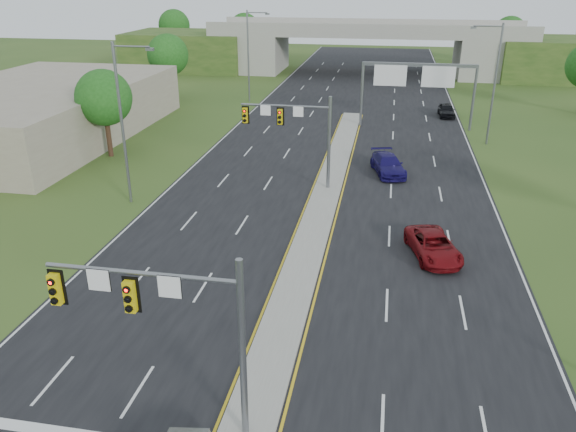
% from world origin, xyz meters
% --- Properties ---
extents(road, '(24.00, 160.00, 0.02)m').
position_xyz_m(road, '(0.00, 35.00, 0.01)').
color(road, black).
rests_on(road, ground).
extents(median, '(2.00, 54.00, 0.16)m').
position_xyz_m(median, '(0.00, 23.00, 0.10)').
color(median, gray).
rests_on(median, road).
extents(lane_markings, '(23.72, 160.00, 0.01)m').
position_xyz_m(lane_markings, '(-0.60, 28.91, 0.02)').
color(lane_markings, gold).
rests_on(lane_markings, road).
extents(signal_mast_near, '(6.62, 0.60, 7.00)m').
position_xyz_m(signal_mast_near, '(-2.26, -0.07, 4.73)').
color(signal_mast_near, slate).
rests_on(signal_mast_near, ground).
extents(signal_mast_far, '(6.62, 0.60, 7.00)m').
position_xyz_m(signal_mast_far, '(-2.26, 24.93, 4.73)').
color(signal_mast_far, slate).
rests_on(signal_mast_far, ground).
extents(sign_gantry, '(11.58, 0.44, 6.67)m').
position_xyz_m(sign_gantry, '(6.68, 44.92, 5.24)').
color(sign_gantry, slate).
rests_on(sign_gantry, ground).
extents(overpass, '(80.00, 14.00, 8.10)m').
position_xyz_m(overpass, '(0.00, 80.00, 3.55)').
color(overpass, gray).
rests_on(overpass, ground).
extents(lightpole_l_mid, '(2.85, 0.25, 11.00)m').
position_xyz_m(lightpole_l_mid, '(-13.30, 20.00, 6.10)').
color(lightpole_l_mid, slate).
rests_on(lightpole_l_mid, ground).
extents(lightpole_l_far, '(2.85, 0.25, 11.00)m').
position_xyz_m(lightpole_l_far, '(-13.30, 55.00, 6.10)').
color(lightpole_l_far, slate).
rests_on(lightpole_l_far, ground).
extents(lightpole_r_far, '(2.85, 0.25, 11.00)m').
position_xyz_m(lightpole_r_far, '(13.30, 40.00, 6.10)').
color(lightpole_r_far, slate).
rests_on(lightpole_r_far, ground).
extents(tree_l_near, '(4.80, 4.80, 7.60)m').
position_xyz_m(tree_l_near, '(-20.00, 30.00, 5.18)').
color(tree_l_near, '#382316').
rests_on(tree_l_near, ground).
extents(tree_l_mid, '(5.20, 5.20, 8.12)m').
position_xyz_m(tree_l_mid, '(-24.00, 55.00, 5.51)').
color(tree_l_mid, '#382316').
rests_on(tree_l_mid, ground).
extents(tree_back_a, '(6.00, 6.00, 8.85)m').
position_xyz_m(tree_back_a, '(-38.00, 94.00, 5.84)').
color(tree_back_a, '#382316').
rests_on(tree_back_a, ground).
extents(tree_back_b, '(5.60, 5.60, 8.32)m').
position_xyz_m(tree_back_b, '(-24.00, 94.00, 5.51)').
color(tree_back_b, '#382316').
rests_on(tree_back_b, ground).
extents(tree_back_c, '(5.60, 5.60, 8.32)m').
position_xyz_m(tree_back_c, '(24.00, 94.00, 5.51)').
color(tree_back_c, '#382316').
rests_on(tree_back_c, ground).
extents(commercial_building, '(18.00, 30.00, 5.00)m').
position_xyz_m(commercial_building, '(-30.00, 35.00, 2.50)').
color(commercial_building, gray).
rests_on(commercial_building, ground).
extents(car_far_a, '(3.48, 5.34, 1.37)m').
position_xyz_m(car_far_a, '(7.17, 15.17, 0.70)').
color(car_far_a, maroon).
rests_on(car_far_a, road).
extents(car_far_b, '(3.37, 5.54, 1.50)m').
position_xyz_m(car_far_b, '(4.36, 29.52, 0.77)').
color(car_far_b, '#150D52').
rests_on(car_far_b, road).
extents(car_far_c, '(1.85, 4.26, 1.43)m').
position_xyz_m(car_far_c, '(10.56, 50.91, 0.73)').
color(car_far_c, black).
rests_on(car_far_c, road).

